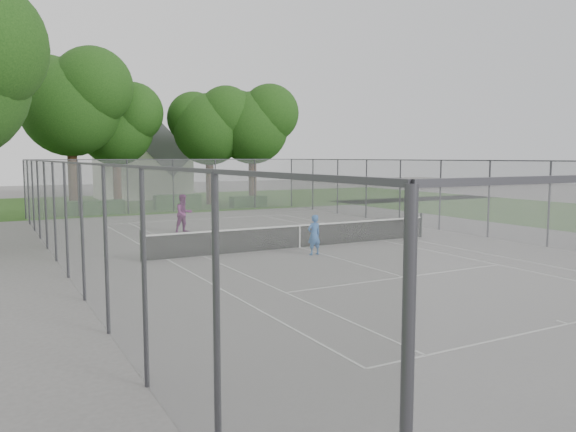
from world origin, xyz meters
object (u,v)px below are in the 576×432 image
house (142,155)px  girl_player (314,235)px  tennis_net (300,235)px  woman_player (184,213)px

house → girl_player: bearing=-93.1°
house → girl_player: size_ratio=6.26×
house → girl_player: (-1.74, -32.38, -3.05)m
tennis_net → woman_player: bearing=111.2°
girl_player → woman_player: 8.74m
house → girl_player: house is taller
girl_player → woman_player: (-2.29, 8.44, 0.17)m
house → woman_player: house is taller
tennis_net → woman_player: woman_player is taller
tennis_net → woman_player: 7.28m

